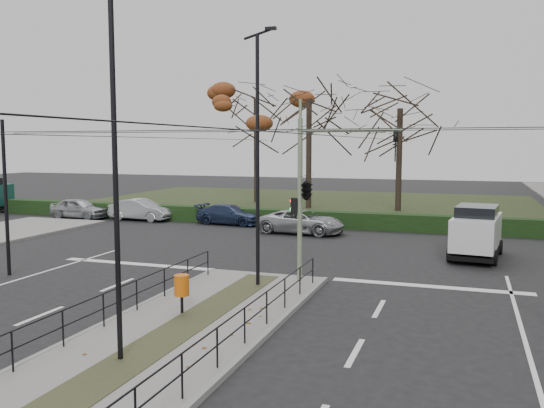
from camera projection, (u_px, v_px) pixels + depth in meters
The scene contains 18 objects.
ground at pixel (213, 312), 17.39m from camera, with size 140.00×140.00×0.00m, color black.
median_island at pixel (173, 336), 15.03m from camera, with size 4.40×15.00×0.14m, color slate.
park at pixel (305, 203), 49.44m from camera, with size 38.00×26.00×0.10m, color #222D16.
hedge at pixel (249, 216), 36.78m from camera, with size 38.00×1.00×1.00m, color black.
median_railing at pixel (171, 303), 14.84m from camera, with size 4.14×13.24×0.92m.
catenary at pixel (233, 195), 18.56m from camera, with size 20.00×34.00×6.00m.
traffic_light at pixel (309, 187), 20.70m from camera, with size 3.98×2.25×5.85m.
litter_bin at pixel (182, 286), 16.75m from camera, with size 0.44×0.44×1.13m.
streetlamp_median_near at pixel (116, 173), 12.75m from camera, with size 0.70×0.14×8.43m.
streetlamp_median_far at pixel (258, 157), 19.74m from camera, with size 0.74×0.15×8.82m.
parked_car_first at pixel (79, 208), 39.41m from camera, with size 1.67×4.14×1.41m, color #96999D.
parked_car_second at pixel (141, 210), 38.47m from camera, with size 1.51×4.32×1.42m, color #96999D.
parked_car_third at pixel (230, 214), 36.53m from camera, with size 1.78×4.37×1.27m, color #1E2846.
parked_car_fourth at pixel (302, 222), 32.78m from camera, with size 2.27×4.92×1.37m, color #96999D.
white_van at pixel (476, 231), 25.63m from camera, with size 2.42×4.56×2.36m.
rust_tree at pixel (256, 100), 48.99m from camera, with size 7.14×7.14×11.53m.
bare_tree_center at pixel (400, 116), 42.60m from camera, with size 8.03×8.03×10.13m.
bare_tree_near at pixel (309, 107), 44.39m from camera, with size 7.65×7.65×11.27m.
Camera 1 is at (7.16, -15.48, 5.05)m, focal length 38.00 mm.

